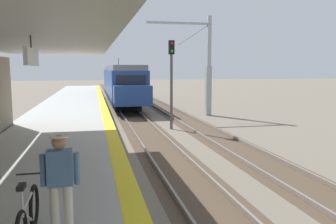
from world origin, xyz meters
name	(u,v)px	position (x,y,z in m)	size (l,w,h in m)	color
station_platform	(59,140)	(-2.50, 16.00, 0.45)	(5.00, 80.00, 0.91)	#A8A8A3
track_pair_nearest_platform	(144,129)	(1.90, 20.00, 0.05)	(2.34, 120.00, 0.16)	#4C3D2D
track_pair_middle	(200,127)	(5.30, 20.00, 0.05)	(2.34, 120.00, 0.16)	#4C3D2D
approaching_train	(122,83)	(1.90, 35.17, 2.18)	(2.93, 19.60, 4.76)	navy
commuter_person	(60,181)	(-1.49, 5.79, 1.84)	(0.59, 0.30, 1.67)	beige
bicycle_beside_commuter	(28,218)	(-2.00, 5.80, 1.29)	(0.48, 1.82, 1.04)	black
rail_signal_post	(171,75)	(3.55, 20.01, 3.19)	(0.32, 0.34, 5.20)	#4C4C4C
catenary_pylon_far_side	(205,68)	(7.38, 25.37, 3.60)	(5.00, 0.40, 7.50)	#9EA3A8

